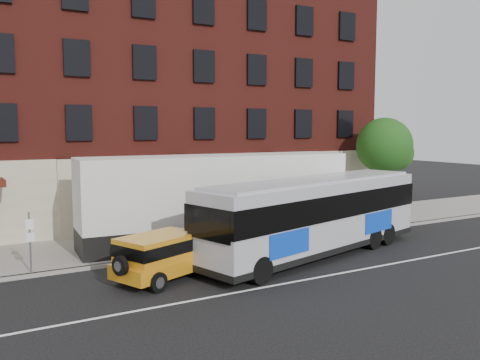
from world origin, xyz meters
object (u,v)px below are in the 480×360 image
yellow_suv (165,254)px  city_bus (316,213)px  shipping_container (218,201)px  street_tree (385,148)px  sign_pole (30,239)px

yellow_suv → city_bus: bearing=0.8°
city_bus → yellow_suv: 7.27m
yellow_suv → shipping_container: 6.15m
street_tree → yellow_suv: 19.14m
city_bus → yellow_suv: city_bus is taller
city_bus → yellow_suv: size_ratio=2.76×
street_tree → city_bus: street_tree is taller
city_bus → shipping_container: bearing=124.9°
sign_pole → shipping_container: 8.80m
sign_pole → street_tree: size_ratio=0.40×
sign_pole → street_tree: (22.04, 3.34, 2.96)m
sign_pole → city_bus: (11.51, -2.89, 0.46)m
city_bus → yellow_suv: bearing=-179.2°
street_tree → shipping_container: 13.71m
sign_pole → shipping_container: (8.69, 1.16, 0.72)m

